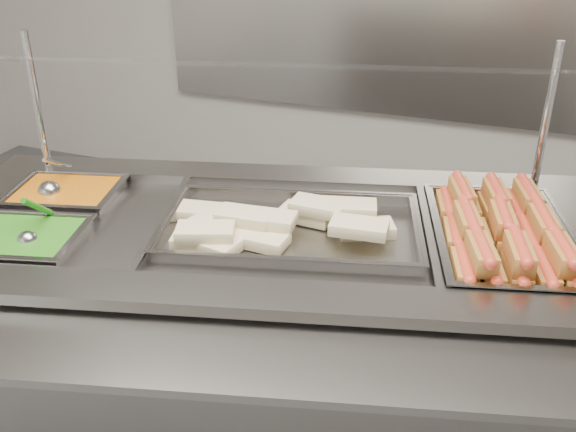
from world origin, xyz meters
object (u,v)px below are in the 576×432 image
(sneeze_guard, at_px, (278,71))
(ladle, at_px, (50,190))
(steam_counter, at_px, (272,353))
(pan_hotdogs, at_px, (501,247))
(serving_spoon, at_px, (30,234))
(pan_wraps, at_px, (292,232))

(sneeze_guard, xyz_separation_m, ladle, (-0.66, -0.27, -0.37))
(steam_counter, distance_m, pan_hotdogs, 0.77)
(steam_counter, bearing_deg, sneeze_guard, 105.11)
(steam_counter, distance_m, sneeze_guard, 0.87)
(sneeze_guard, distance_m, serving_spoon, 0.82)
(ladle, xyz_separation_m, serving_spoon, (0.14, -0.26, 0.00))
(pan_hotdogs, bearing_deg, ladle, -170.58)
(sneeze_guard, distance_m, pan_wraps, 0.46)
(pan_hotdogs, relative_size, pan_wraps, 0.81)
(pan_hotdogs, bearing_deg, steam_counter, -164.89)
(ladle, relative_size, serving_spoon, 1.11)
(sneeze_guard, xyz_separation_m, serving_spoon, (-0.51, -0.53, -0.36))
(steam_counter, bearing_deg, pan_hotdogs, 15.11)
(serving_spoon, bearing_deg, ladle, 119.12)
(pan_wraps, bearing_deg, serving_spoon, -152.37)
(sneeze_guard, height_order, ladle, sneeze_guard)
(ladle, bearing_deg, serving_spoon, -60.88)
(pan_hotdogs, bearing_deg, serving_spoon, -158.00)
(steam_counter, xyz_separation_m, pan_wraps, (0.06, 0.02, 0.44))
(ladle, bearing_deg, steam_counter, 4.31)
(sneeze_guard, xyz_separation_m, pan_hotdogs, (0.68, -0.05, -0.42))
(sneeze_guard, bearing_deg, serving_spoon, -133.96)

